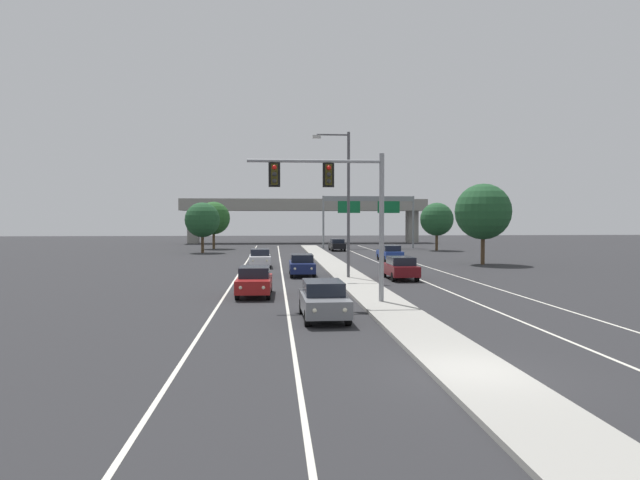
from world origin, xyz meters
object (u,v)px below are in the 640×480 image
Objects in this scene: car_receding_darkred at (400,268)px; tree_far_right_a at (483,212)px; tree_far_right_c at (437,219)px; car_receding_blue at (390,253)px; tree_far_left_c at (202,220)px; tree_far_left_b at (214,218)px; car_oncoming_navy at (302,265)px; car_oncoming_red at (254,281)px; street_lamp_median at (345,195)px; highway_sign_gantry at (369,205)px; overhead_signal_mast at (340,196)px; car_oncoming_white at (260,258)px; car_receding_black at (337,245)px; car_oncoming_grey at (324,299)px.

car_receding_darkred is 0.60× the size of tree_far_right_a.
tree_far_right_c reaches higher than car_receding_darkred.
car_receding_darkred is 17.33m from car_receding_blue.
tree_far_left_c is 0.94× the size of tree_far_left_b.
car_oncoming_navy is 40.58m from tree_far_left_b.
car_oncoming_red is 28.73m from tree_far_right_a.
street_lamp_median reaches higher than tree_far_left_c.
highway_sign_gantry is (14.58, 49.81, 5.34)m from car_oncoming_red.
car_receding_darkred is at bearing -130.44° from tree_far_right_a.
tree_far_left_b is (-30.01, 6.52, 0.17)m from tree_far_right_c.
tree_far_right_c is 1.02× the size of tree_far_left_c.
overhead_signal_mast is at bearing -74.72° from tree_far_left_c.
car_oncoming_white and car_receding_darkred have the same top height.
tree_far_left_c is at bearing 109.25° from car_oncoming_white.
car_oncoming_red is 18.63m from car_oncoming_white.
overhead_signal_mast is 29.91m from car_receding_blue.
car_oncoming_white is at bearing -176.10° from tree_far_right_a.
tree_far_right_a is at bearing 39.88° from street_lamp_median.
tree_far_right_c is at bearing 61.31° from car_receding_blue.
street_lamp_median is 2.22× the size of car_receding_black.
tree_far_right_c reaches higher than car_oncoming_navy.
overhead_signal_mast is at bearing -98.42° from street_lamp_median.
overhead_signal_mast is 1.60× the size of car_receding_black.
car_oncoming_white is 20.81m from tree_far_right_a.
tree_far_left_c is at bearing 118.23° from car_receding_darkred.
car_oncoming_white is at bearing -70.75° from tree_far_left_c.
car_oncoming_grey is at bearing -106.18° from overhead_signal_mast.
tree_far_right_a is (14.25, 11.90, -0.94)m from street_lamp_median.
car_oncoming_white is 0.34× the size of highway_sign_gantry.
tree_far_right_c is at bearing 68.95° from car_oncoming_grey.
car_oncoming_white is at bearing -132.75° from tree_far_right_c.
car_oncoming_red and car_receding_blue have the same top height.
highway_sign_gantry is 22.02m from tree_far_left_b.
tree_far_right_a is (7.67, -4.83, 4.03)m from car_receding_blue.
car_oncoming_white is at bearing 90.49° from car_oncoming_red.
street_lamp_median is 18.65m from car_receding_blue.
car_receding_black is 0.34× the size of highway_sign_gantry.
car_receding_darkred is at bearing -5.53° from street_lamp_median.
tree_far_right_a is at bearing -36.04° from tree_far_left_c.
car_oncoming_red is 0.71× the size of tree_far_right_c.
car_oncoming_navy and car_oncoming_white have the same top height.
tree_far_right_c is 23.42m from tree_far_right_a.
car_receding_blue is 32.12m from tree_far_left_b.
car_receding_black is at bearing -129.72° from highway_sign_gantry.
car_oncoming_grey is at bearing -96.97° from car_receding_black.
overhead_signal_mast is 11.79m from street_lamp_median.
street_lamp_median is at bearing 81.58° from overhead_signal_mast.
street_lamp_median is 42.58m from highway_sign_gantry.
street_lamp_median reaches higher than car_oncoming_grey.
car_oncoming_grey is at bearing -106.29° from car_receding_blue.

